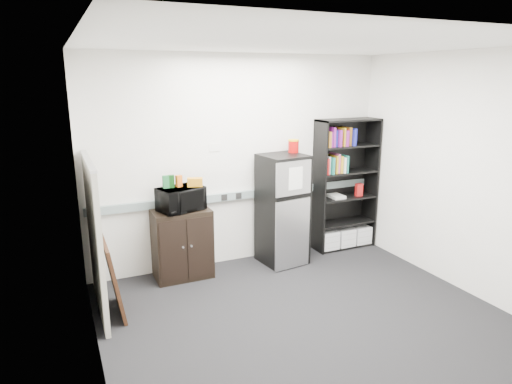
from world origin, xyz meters
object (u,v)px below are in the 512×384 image
(cabinet, at_px, (182,244))
(cubicle_partition, at_px, (95,237))
(bookshelf, at_px, (345,186))
(refrigerator, at_px, (283,210))
(microwave, at_px, (181,199))

(cabinet, bearing_deg, cubicle_partition, -157.65)
(bookshelf, bearing_deg, refrigerator, -172.29)
(cubicle_partition, height_order, cabinet, cubicle_partition)
(cubicle_partition, relative_size, cabinet, 1.89)
(bookshelf, bearing_deg, microwave, -178.09)
(cabinet, height_order, refrigerator, refrigerator)
(cabinet, distance_m, refrigerator, 1.37)
(cubicle_partition, relative_size, microwave, 3.16)
(cabinet, bearing_deg, bookshelf, 1.53)
(cubicle_partition, distance_m, cabinet, 1.17)
(bookshelf, xyz_separation_m, cubicle_partition, (-3.43, -0.49, -0.10))
(microwave, bearing_deg, refrigerator, -20.30)
(bookshelf, xyz_separation_m, refrigerator, (-1.07, -0.14, -0.19))
(cubicle_partition, bearing_deg, cabinet, 22.35)
(bookshelf, bearing_deg, cabinet, -178.47)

